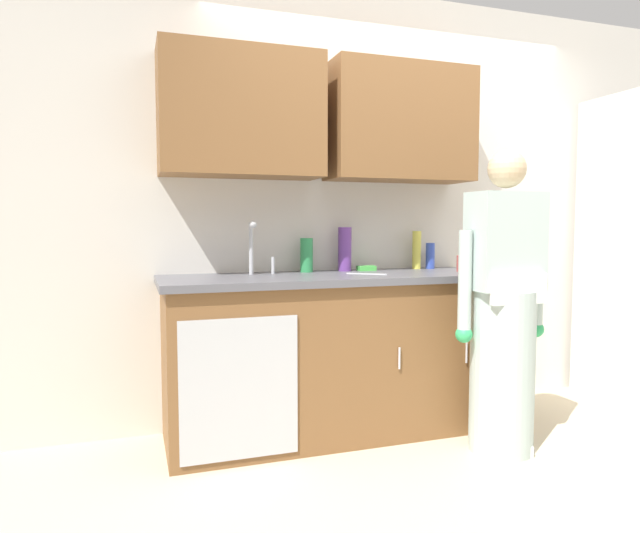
{
  "coord_description": "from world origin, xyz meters",
  "views": [
    {
      "loc": [
        -1.65,
        -2.35,
        1.23
      ],
      "look_at": [
        -0.67,
        0.55,
        1.0
      ],
      "focal_mm": 31.5,
      "sensor_mm": 36.0,
      "label": 1
    }
  ],
  "objects_px": {
    "sponge": "(366,268)",
    "bottle_soap": "(417,250)",
    "cup_by_sink": "(463,264)",
    "knife_on_counter": "(367,274)",
    "bottle_cleaner_spray": "(430,256)",
    "bottle_dish_liquid": "(307,255)",
    "bottle_water_short": "(345,249)",
    "person_at_sink": "(503,325)",
    "sink": "(263,279)"
  },
  "relations": [
    {
      "from": "bottle_dish_liquid",
      "to": "bottle_cleaner_spray",
      "type": "bearing_deg",
      "value": 0.03
    },
    {
      "from": "bottle_cleaner_spray",
      "to": "bottle_dish_liquid",
      "type": "relative_size",
      "value": 0.81
    },
    {
      "from": "knife_on_counter",
      "to": "bottle_water_short",
      "type": "bearing_deg",
      "value": 135.14
    },
    {
      "from": "bottle_water_short",
      "to": "bottle_cleaner_spray",
      "type": "height_order",
      "value": "bottle_water_short"
    },
    {
      "from": "sink",
      "to": "cup_by_sink",
      "type": "relative_size",
      "value": 5.04
    },
    {
      "from": "person_at_sink",
      "to": "bottle_soap",
      "type": "relative_size",
      "value": 6.55
    },
    {
      "from": "bottle_cleaner_spray",
      "to": "sponge",
      "type": "height_order",
      "value": "bottle_cleaner_spray"
    },
    {
      "from": "person_at_sink",
      "to": "bottle_cleaner_spray",
      "type": "relative_size",
      "value": 9.61
    },
    {
      "from": "cup_by_sink",
      "to": "knife_on_counter",
      "type": "distance_m",
      "value": 0.64
    },
    {
      "from": "person_at_sink",
      "to": "bottle_water_short",
      "type": "bearing_deg",
      "value": 129.89
    },
    {
      "from": "person_at_sink",
      "to": "bottle_cleaner_spray",
      "type": "height_order",
      "value": "person_at_sink"
    },
    {
      "from": "bottle_soap",
      "to": "cup_by_sink",
      "type": "relative_size",
      "value": 2.49
    },
    {
      "from": "cup_by_sink",
      "to": "knife_on_counter",
      "type": "xyz_separation_m",
      "value": [
        -0.64,
        0.01,
        -0.05
      ]
    },
    {
      "from": "bottle_water_short",
      "to": "bottle_soap",
      "type": "distance_m",
      "value": 0.51
    },
    {
      "from": "bottle_water_short",
      "to": "sponge",
      "type": "distance_m",
      "value": 0.19
    },
    {
      "from": "cup_by_sink",
      "to": "knife_on_counter",
      "type": "bearing_deg",
      "value": 179.0
    },
    {
      "from": "person_at_sink",
      "to": "sponge",
      "type": "xyz_separation_m",
      "value": [
        -0.49,
        0.73,
        0.26
      ]
    },
    {
      "from": "cup_by_sink",
      "to": "sponge",
      "type": "relative_size",
      "value": 0.9
    },
    {
      "from": "bottle_water_short",
      "to": "bottle_dish_liquid",
      "type": "height_order",
      "value": "bottle_water_short"
    },
    {
      "from": "bottle_soap",
      "to": "bottle_cleaner_spray",
      "type": "distance_m",
      "value": 0.1
    },
    {
      "from": "sink",
      "to": "person_at_sink",
      "type": "bearing_deg",
      "value": -24.63
    },
    {
      "from": "bottle_dish_liquid",
      "to": "knife_on_counter",
      "type": "relative_size",
      "value": 0.86
    },
    {
      "from": "bottle_water_short",
      "to": "bottle_cleaner_spray",
      "type": "xyz_separation_m",
      "value": [
        0.6,
        -0.0,
        -0.05
      ]
    },
    {
      "from": "sink",
      "to": "sponge",
      "type": "relative_size",
      "value": 4.55
    },
    {
      "from": "bottle_dish_liquid",
      "to": "knife_on_counter",
      "type": "height_order",
      "value": "bottle_dish_liquid"
    },
    {
      "from": "bottle_dish_liquid",
      "to": "sponge",
      "type": "xyz_separation_m",
      "value": [
        0.39,
        -0.01,
        -0.09
      ]
    },
    {
      "from": "sink",
      "to": "cup_by_sink",
      "type": "height_order",
      "value": "sink"
    },
    {
      "from": "bottle_dish_liquid",
      "to": "cup_by_sink",
      "type": "relative_size",
      "value": 2.09
    },
    {
      "from": "bottle_soap",
      "to": "bottle_dish_liquid",
      "type": "relative_size",
      "value": 1.19
    },
    {
      "from": "cup_by_sink",
      "to": "knife_on_counter",
      "type": "height_order",
      "value": "cup_by_sink"
    },
    {
      "from": "bottle_water_short",
      "to": "cup_by_sink",
      "type": "distance_m",
      "value": 0.73
    },
    {
      "from": "sink",
      "to": "bottle_cleaner_spray",
      "type": "height_order",
      "value": "sink"
    },
    {
      "from": "knife_on_counter",
      "to": "bottle_cleaner_spray",
      "type": "bearing_deg",
      "value": 61.73
    },
    {
      "from": "sponge",
      "to": "bottle_soap",
      "type": "bearing_deg",
      "value": 4.04
    },
    {
      "from": "bottle_cleaner_spray",
      "to": "bottle_dish_liquid",
      "type": "xyz_separation_m",
      "value": [
        -0.85,
        -0.0,
        0.02
      ]
    },
    {
      "from": "person_at_sink",
      "to": "cup_by_sink",
      "type": "distance_m",
      "value": 0.56
    },
    {
      "from": "bottle_water_short",
      "to": "cup_by_sink",
      "type": "xyz_separation_m",
      "value": [
        0.68,
        -0.27,
        -0.09
      ]
    },
    {
      "from": "bottle_cleaner_spray",
      "to": "cup_by_sink",
      "type": "distance_m",
      "value": 0.28
    },
    {
      "from": "cup_by_sink",
      "to": "bottle_water_short",
      "type": "bearing_deg",
      "value": 158.07
    },
    {
      "from": "sink",
      "to": "bottle_cleaner_spray",
      "type": "relative_size",
      "value": 2.97
    },
    {
      "from": "bottle_water_short",
      "to": "knife_on_counter",
      "type": "distance_m",
      "value": 0.3
    },
    {
      "from": "sink",
      "to": "bottle_soap",
      "type": "relative_size",
      "value": 2.02
    },
    {
      "from": "bottle_soap",
      "to": "sponge",
      "type": "distance_m",
      "value": 0.38
    },
    {
      "from": "bottle_cleaner_spray",
      "to": "knife_on_counter",
      "type": "xyz_separation_m",
      "value": [
        -0.56,
        -0.26,
        -0.08
      ]
    },
    {
      "from": "person_at_sink",
      "to": "cup_by_sink",
      "type": "relative_size",
      "value": 16.32
    },
    {
      "from": "person_at_sink",
      "to": "sponge",
      "type": "relative_size",
      "value": 14.73
    },
    {
      "from": "bottle_cleaner_spray",
      "to": "sink",
      "type": "bearing_deg",
      "value": -170.3
    },
    {
      "from": "bottle_cleaner_spray",
      "to": "cup_by_sink",
      "type": "xyz_separation_m",
      "value": [
        0.07,
        -0.27,
        -0.03
      ]
    },
    {
      "from": "sponge",
      "to": "cup_by_sink",
      "type": "bearing_deg",
      "value": -25.58
    },
    {
      "from": "bottle_water_short",
      "to": "sponge",
      "type": "height_order",
      "value": "bottle_water_short"
    }
  ]
}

